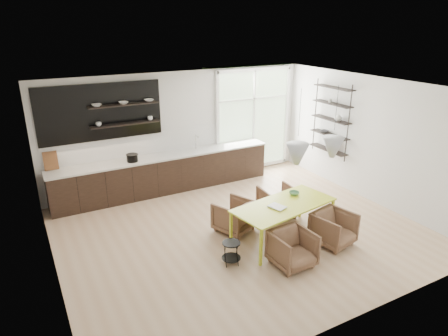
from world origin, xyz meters
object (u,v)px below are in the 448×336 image
Objects in this scene: armchair_back_right at (277,202)px; wire_stool at (231,250)px; armchair_front_right at (334,229)px; dining_table at (284,207)px; armchair_front_left at (292,249)px; armchair_back_left at (234,216)px.

armchair_back_right reaches higher than wire_stool.
armchair_front_right is 2.08m from wire_stool.
dining_table is 5.07× the size of wire_stool.
wire_stool is (-2.05, 0.34, -0.05)m from armchair_front_right.
wire_stool is at bearing 37.12° from armchair_back_right.
dining_table is 3.02× the size of armchair_front_right.
armchair_front_right is at bearing -49.97° from dining_table.
armchair_back_right is 1.04× the size of armchair_front_left.
dining_table reaches higher than wire_stool.
wire_stool is at bearing 157.36° from armchair_front_right.
armchair_front_left is (-0.88, -1.68, -0.01)m from armchair_back_right.
armchair_back_right is at bearing 60.46° from armchair_front_left.
armchair_back_left is 1.01× the size of armchair_front_left.
dining_table is at bearing 126.52° from armchair_front_right.
armchair_front_left is at bearing 66.98° from armchair_back_right.
armchair_back_left is 1.21m from wire_stool.
armchair_back_left is at bearing 122.44° from dining_table.
armchair_back_right is 1.02× the size of armchair_front_right.
wire_stool is at bearing 148.02° from armchair_front_left.
armchair_front_left is at bearing 176.64° from armchair_front_right.
armchair_front_left is 1.14m from armchair_front_right.
armchair_front_left is at bearing 76.71° from armchair_back_left.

